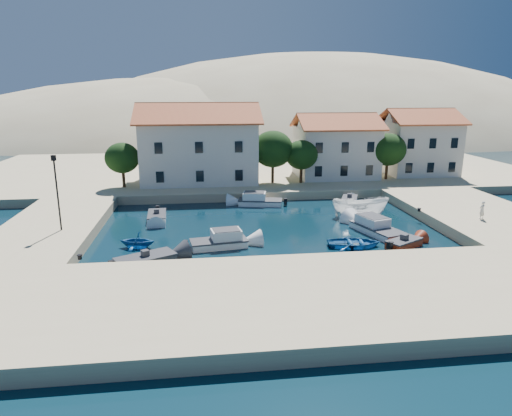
{
  "coord_description": "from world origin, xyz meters",
  "views": [
    {
      "loc": [
        -5.91,
        -29.79,
        12.25
      ],
      "look_at": [
        -1.07,
        9.38,
        2.0
      ],
      "focal_mm": 32.0,
      "sensor_mm": 36.0,
      "label": 1
    }
  ],
  "objects_px": {
    "cabin_cruiser_south": "(219,241)",
    "lamppost": "(57,186)",
    "building_mid": "(336,145)",
    "boat_east": "(360,217)",
    "building_left": "(199,142)",
    "building_right": "(418,141)",
    "cabin_cruiser_east": "(377,228)",
    "rowboat_south": "(354,246)",
    "pedestrian": "(482,210)"
  },
  "relations": [
    {
      "from": "cabin_cruiser_east",
      "to": "cabin_cruiser_south",
      "type": "bearing_deg",
      "value": 80.45
    },
    {
      "from": "pedestrian",
      "to": "cabin_cruiser_east",
      "type": "bearing_deg",
      "value": -21.4
    },
    {
      "from": "cabin_cruiser_south",
      "to": "boat_east",
      "type": "xyz_separation_m",
      "value": [
        14.35,
        7.38,
        -0.48
      ]
    },
    {
      "from": "building_left",
      "to": "building_right",
      "type": "xyz_separation_m",
      "value": [
        30.0,
        2.0,
        -0.46
      ]
    },
    {
      "from": "building_right",
      "to": "cabin_cruiser_south",
      "type": "height_order",
      "value": "building_right"
    },
    {
      "from": "building_left",
      "to": "building_right",
      "type": "height_order",
      "value": "building_left"
    },
    {
      "from": "pedestrian",
      "to": "rowboat_south",
      "type": "bearing_deg",
      "value": -8.23
    },
    {
      "from": "building_left",
      "to": "lamppost",
      "type": "distance_m",
      "value": 23.1
    },
    {
      "from": "building_mid",
      "to": "rowboat_south",
      "type": "relative_size",
      "value": 2.47
    },
    {
      "from": "cabin_cruiser_south",
      "to": "lamppost",
      "type": "bearing_deg",
      "value": 158.43
    },
    {
      "from": "building_right",
      "to": "rowboat_south",
      "type": "bearing_deg",
      "value": -124.21
    },
    {
      "from": "building_right",
      "to": "lamppost",
      "type": "distance_m",
      "value": 46.98
    },
    {
      "from": "building_right",
      "to": "building_mid",
      "type": "bearing_deg",
      "value": -175.24
    },
    {
      "from": "building_mid",
      "to": "boat_east",
      "type": "xyz_separation_m",
      "value": [
        -2.28,
        -16.64,
        -5.22
      ]
    },
    {
      "from": "cabin_cruiser_south",
      "to": "cabin_cruiser_east",
      "type": "height_order",
      "value": "same"
    },
    {
      "from": "cabin_cruiser_south",
      "to": "boat_east",
      "type": "relative_size",
      "value": 0.85
    },
    {
      "from": "lamppost",
      "to": "cabin_cruiser_east",
      "type": "bearing_deg",
      "value": -2.46
    },
    {
      "from": "building_right",
      "to": "cabin_cruiser_east",
      "type": "height_order",
      "value": "building_right"
    },
    {
      "from": "cabin_cruiser_south",
      "to": "building_left",
      "type": "bearing_deg",
      "value": 85.01
    },
    {
      "from": "pedestrian",
      "to": "boat_east",
      "type": "bearing_deg",
      "value": -52.09
    },
    {
      "from": "building_left",
      "to": "rowboat_south",
      "type": "distance_m",
      "value": 27.71
    },
    {
      "from": "building_left",
      "to": "cabin_cruiser_east",
      "type": "bearing_deg",
      "value": -54.02
    },
    {
      "from": "lamppost",
      "to": "building_mid",
      "type": "bearing_deg",
      "value": 35.45
    },
    {
      "from": "building_right",
      "to": "cabin_cruiser_east",
      "type": "xyz_separation_m",
      "value": [
        -14.64,
        -23.15,
        -5.0
      ]
    },
    {
      "from": "building_mid",
      "to": "building_left",
      "type": "bearing_deg",
      "value": -176.82
    },
    {
      "from": "building_mid",
      "to": "cabin_cruiser_east",
      "type": "height_order",
      "value": "building_mid"
    },
    {
      "from": "building_right",
      "to": "pedestrian",
      "type": "height_order",
      "value": "building_right"
    },
    {
      "from": "building_left",
      "to": "building_mid",
      "type": "height_order",
      "value": "building_left"
    },
    {
      "from": "cabin_cruiser_south",
      "to": "boat_east",
      "type": "height_order",
      "value": "cabin_cruiser_south"
    },
    {
      "from": "building_mid",
      "to": "cabin_cruiser_south",
      "type": "xyz_separation_m",
      "value": [
        -16.63,
        -24.01,
        -4.75
      ]
    },
    {
      "from": "building_right",
      "to": "lamppost",
      "type": "relative_size",
      "value": 1.52
    },
    {
      "from": "cabin_cruiser_east",
      "to": "boat_east",
      "type": "relative_size",
      "value": 1.06
    },
    {
      "from": "building_left",
      "to": "pedestrian",
      "type": "xyz_separation_m",
      "value": [
        25.02,
        -21.14,
        -4.12
      ]
    },
    {
      "from": "rowboat_south",
      "to": "cabin_cruiser_east",
      "type": "xyz_separation_m",
      "value": [
        3.14,
        3.0,
        0.48
      ]
    },
    {
      "from": "cabin_cruiser_south",
      "to": "rowboat_south",
      "type": "bearing_deg",
      "value": -14.41
    },
    {
      "from": "cabin_cruiser_south",
      "to": "rowboat_south",
      "type": "height_order",
      "value": "cabin_cruiser_south"
    },
    {
      "from": "lamppost",
      "to": "cabin_cruiser_east",
      "type": "relative_size",
      "value": 1.06
    },
    {
      "from": "building_right",
      "to": "boat_east",
      "type": "bearing_deg",
      "value": -129.0
    },
    {
      "from": "building_mid",
      "to": "lamppost",
      "type": "bearing_deg",
      "value": -144.55
    },
    {
      "from": "building_mid",
      "to": "boat_east",
      "type": "bearing_deg",
      "value": -97.82
    },
    {
      "from": "rowboat_south",
      "to": "boat_east",
      "type": "xyz_separation_m",
      "value": [
        3.5,
        8.52,
        0.0
      ]
    },
    {
      "from": "building_mid",
      "to": "pedestrian",
      "type": "distance_m",
      "value": 23.47
    },
    {
      "from": "building_left",
      "to": "lamppost",
      "type": "height_order",
      "value": "building_left"
    },
    {
      "from": "building_right",
      "to": "pedestrian",
      "type": "xyz_separation_m",
      "value": [
        -4.98,
        -23.14,
        -3.66
      ]
    },
    {
      "from": "building_right",
      "to": "cabin_cruiser_east",
      "type": "bearing_deg",
      "value": -122.31
    },
    {
      "from": "boat_east",
      "to": "cabin_cruiser_east",
      "type": "bearing_deg",
      "value": -174.61
    },
    {
      "from": "cabin_cruiser_east",
      "to": "pedestrian",
      "type": "distance_m",
      "value": 9.76
    },
    {
      "from": "lamppost",
      "to": "boat_east",
      "type": "bearing_deg",
      "value": 9.11
    },
    {
      "from": "rowboat_south",
      "to": "boat_east",
      "type": "distance_m",
      "value": 9.21
    },
    {
      "from": "building_left",
      "to": "boat_east",
      "type": "height_order",
      "value": "building_left"
    }
  ]
}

